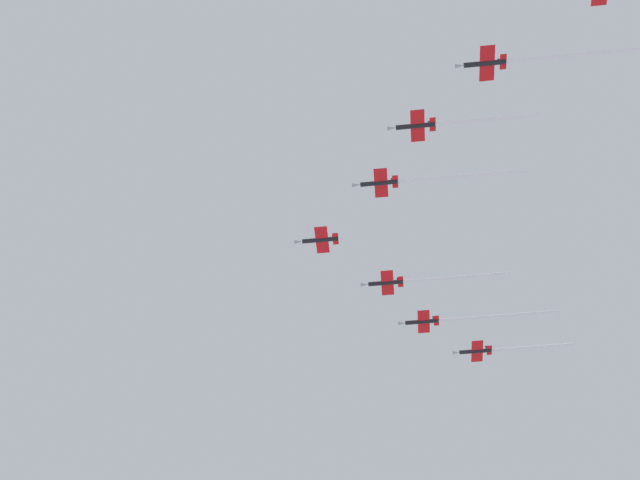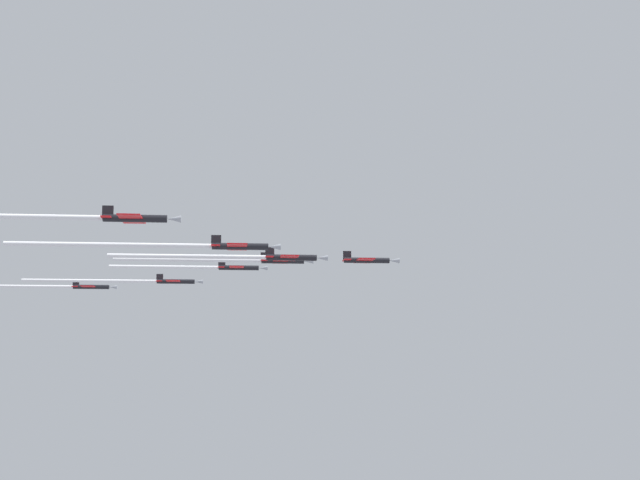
# 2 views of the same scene
# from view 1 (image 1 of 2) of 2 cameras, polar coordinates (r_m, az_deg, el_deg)

# --- Properties ---
(jet_lead) EXTENTS (12.13, 8.80, 2.53)m
(jet_lead) POSITION_cam_1_polar(r_m,az_deg,el_deg) (201.63, -0.07, -0.00)
(jet_lead) COLOR black
(jet_port_inner) EXTENTS (45.00, 8.80, 2.53)m
(jet_port_inner) POSITION_cam_1_polar(r_m,az_deg,el_deg) (194.72, 7.60, 4.62)
(jet_port_inner) COLOR black
(jet_starboard_inner) EXTENTS (41.73, 8.80, 2.53)m
(jet_starboard_inner) POSITION_cam_1_polar(r_m,az_deg,el_deg) (209.93, 7.52, -3.10)
(jet_starboard_inner) COLOR black
(jet_port_outer) EXTENTS (38.18, 8.80, 2.53)m
(jet_port_outer) POSITION_cam_1_polar(r_m,az_deg,el_deg) (188.00, 9.69, 8.85)
(jet_port_outer) COLOR black
(jet_starboard_outer) EXTENTS (46.78, 8.80, 2.53)m
(jet_starboard_outer) POSITION_cam_1_polar(r_m,az_deg,el_deg) (221.03, 10.71, -5.98)
(jet_starboard_outer) COLOR black
(jet_center_rear) EXTENTS (46.06, 8.80, 2.53)m
(jet_center_rear) POSITION_cam_1_polar(r_m,az_deg,el_deg) (183.15, 15.96, 13.23)
(jet_center_rear) COLOR black
(jet_port_trail) EXTENTS (36.85, 8.80, 2.53)m
(jet_port_trail) POSITION_cam_1_polar(r_m,az_deg,el_deg) (234.81, 13.59, -8.19)
(jet_port_trail) COLOR black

